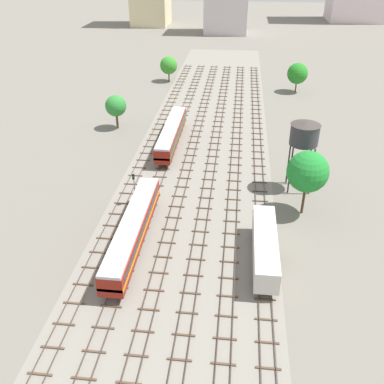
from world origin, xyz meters
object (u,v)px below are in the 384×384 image
at_px(freight_boxcar_right_nearest, 265,246).
at_px(passenger_coach_left_mid, 171,133).
at_px(water_tower, 305,134).
at_px(signal_post_nearest, 134,185).
at_px(passenger_coach_left_near, 133,229).

distance_m(freight_boxcar_right_nearest, passenger_coach_left_mid, 37.70).
relative_size(freight_boxcar_right_nearest, water_tower, 1.22).
bearing_deg(signal_post_nearest, passenger_coach_left_mid, 84.62).
bearing_deg(passenger_coach_left_mid, signal_post_nearest, -95.38).
distance_m(passenger_coach_left_near, signal_post_nearest, 10.12).
bearing_deg(passenger_coach_left_mid, water_tower, -32.45).
height_order(passenger_coach_left_near, signal_post_nearest, signal_post_nearest).
bearing_deg(passenger_coach_left_near, signal_post_nearest, 102.02).
xyz_separation_m(freight_boxcar_right_nearest, signal_post_nearest, (-18.91, 11.42, 0.94)).
height_order(passenger_coach_left_near, passenger_coach_left_mid, same).
distance_m(freight_boxcar_right_nearest, signal_post_nearest, 22.11).
bearing_deg(passenger_coach_left_near, water_tower, 37.81).
bearing_deg(water_tower, signal_post_nearest, -162.56).
distance_m(passenger_coach_left_mid, water_tower, 27.88).
relative_size(passenger_coach_left_near, signal_post_nearest, 4.12).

